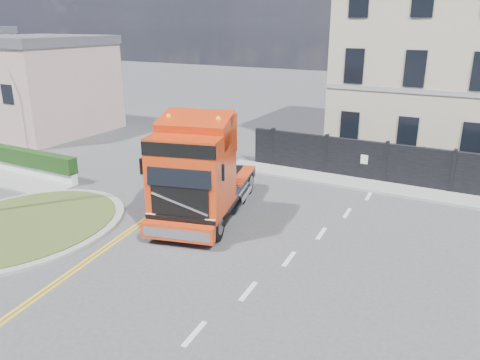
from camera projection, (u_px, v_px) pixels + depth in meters
The scene contains 9 objects.
ground at pixel (219, 236), 17.26m from camera, with size 120.00×120.00×0.00m, color #424244.
traffic_island at pixel (22, 226), 17.90m from camera, with size 6.80×6.80×0.17m.
hedge_wall at pixel (18, 160), 24.15m from camera, with size 8.00×0.55×1.35m.
pavement_side at pixel (1, 178), 23.45m from camera, with size 8.50×1.80×0.10m, color gray.
seaside_bldg_pink at pixel (40, 89), 32.82m from camera, with size 8.00×8.00×6.00m, color #C09E96.
hoarding_fence at pixel (442, 171), 21.47m from camera, with size 18.80×0.25×2.00m.
georgian_building at pixel (459, 54), 26.42m from camera, with size 12.30×10.30×12.80m.
pavement_far at pixel (424, 194), 21.27m from camera, with size 20.00×1.60×0.12m, color gray.
truck at pixel (198, 176), 17.98m from camera, with size 4.31×7.47×4.22m.
Camera 1 is at (8.15, -13.41, 7.52)m, focal length 35.00 mm.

